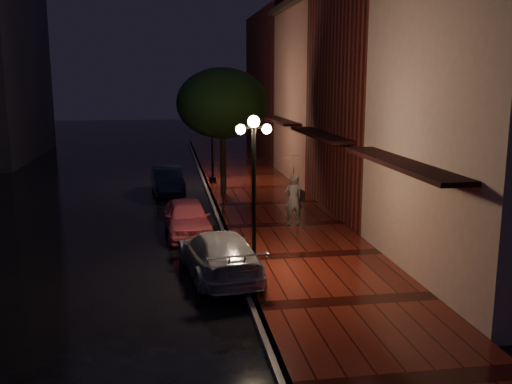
{
  "coord_description": "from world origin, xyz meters",
  "views": [
    {
      "loc": [
        -1.94,
        -19.98,
        5.39
      ],
      "look_at": [
        1.2,
        -0.01,
        1.4
      ],
      "focal_mm": 40.0,
      "sensor_mm": 36.0,
      "label": 1
    }
  ],
  "objects_px": {
    "street_tree": "(223,105)",
    "woman_with_umbrella": "(294,178)",
    "pink_car": "(187,218)",
    "parking_meter": "(223,193)",
    "navy_car": "(167,180)",
    "streetlamp_near": "(254,185)",
    "streetlamp_far": "(212,136)",
    "silver_car": "(219,254)"
  },
  "relations": [
    {
      "from": "street_tree",
      "to": "parking_meter",
      "type": "bearing_deg",
      "value": -95.93
    },
    {
      "from": "silver_car",
      "to": "woman_with_umbrella",
      "type": "xyz_separation_m",
      "value": [
        3.19,
        4.78,
        1.23
      ]
    },
    {
      "from": "woman_with_umbrella",
      "to": "silver_car",
      "type": "bearing_deg",
      "value": 58.4
    },
    {
      "from": "streetlamp_near",
      "to": "streetlamp_far",
      "type": "xyz_separation_m",
      "value": [
        0.0,
        14.0,
        0.0
      ]
    },
    {
      "from": "navy_car",
      "to": "parking_meter",
      "type": "distance_m",
      "value": 6.04
    },
    {
      "from": "streetlamp_far",
      "to": "navy_car",
      "type": "distance_m",
      "value": 3.47
    },
    {
      "from": "streetlamp_near",
      "to": "pink_car",
      "type": "height_order",
      "value": "streetlamp_near"
    },
    {
      "from": "navy_car",
      "to": "woman_with_umbrella",
      "type": "relative_size",
      "value": 1.49
    },
    {
      "from": "streetlamp_near",
      "to": "street_tree",
      "type": "distance_m",
      "value": 11.12
    },
    {
      "from": "streetlamp_near",
      "to": "woman_with_umbrella",
      "type": "bearing_deg",
      "value": 65.8
    },
    {
      "from": "street_tree",
      "to": "woman_with_umbrella",
      "type": "height_order",
      "value": "street_tree"
    },
    {
      "from": "navy_car",
      "to": "woman_with_umbrella",
      "type": "xyz_separation_m",
      "value": [
        4.56,
        -7.34,
        1.23
      ]
    },
    {
      "from": "street_tree",
      "to": "parking_meter",
      "type": "xyz_separation_m",
      "value": [
        -0.45,
        -4.32,
        -3.19
      ]
    },
    {
      "from": "pink_car",
      "to": "streetlamp_near",
      "type": "bearing_deg",
      "value": -73.26
    },
    {
      "from": "streetlamp_far",
      "to": "woman_with_umbrella",
      "type": "distance_m",
      "value": 9.33
    },
    {
      "from": "street_tree",
      "to": "pink_car",
      "type": "height_order",
      "value": "street_tree"
    },
    {
      "from": "pink_car",
      "to": "parking_meter",
      "type": "relative_size",
      "value": 2.52
    },
    {
      "from": "silver_car",
      "to": "woman_with_umbrella",
      "type": "height_order",
      "value": "woman_with_umbrella"
    },
    {
      "from": "street_tree",
      "to": "woman_with_umbrella",
      "type": "bearing_deg",
      "value": -71.82
    },
    {
      "from": "parking_meter",
      "to": "street_tree",
      "type": "bearing_deg",
      "value": 79.44
    },
    {
      "from": "streetlamp_far",
      "to": "street_tree",
      "type": "xyz_separation_m",
      "value": [
        0.26,
        -3.01,
        1.64
      ]
    },
    {
      "from": "streetlamp_near",
      "to": "navy_car",
      "type": "bearing_deg",
      "value": 100.67
    },
    {
      "from": "street_tree",
      "to": "pink_car",
      "type": "bearing_deg",
      "value": -106.69
    },
    {
      "from": "street_tree",
      "to": "silver_car",
      "type": "bearing_deg",
      "value": -96.39
    },
    {
      "from": "pink_car",
      "to": "parking_meter",
      "type": "xyz_separation_m",
      "value": [
        1.47,
        2.09,
        0.41
      ]
    },
    {
      "from": "streetlamp_far",
      "to": "silver_car",
      "type": "xyz_separation_m",
      "value": [
        -0.95,
        -13.8,
        -1.96
      ]
    },
    {
      "from": "street_tree",
      "to": "parking_meter",
      "type": "height_order",
      "value": "street_tree"
    },
    {
      "from": "pink_car",
      "to": "silver_car",
      "type": "distance_m",
      "value": 4.44
    },
    {
      "from": "parking_meter",
      "to": "streetlamp_near",
      "type": "bearing_deg",
      "value": -93.01
    },
    {
      "from": "streetlamp_near",
      "to": "navy_car",
      "type": "distance_m",
      "value": 12.68
    },
    {
      "from": "pink_car",
      "to": "woman_with_umbrella",
      "type": "relative_size",
      "value": 1.44
    },
    {
      "from": "streetlamp_far",
      "to": "navy_car",
      "type": "xyz_separation_m",
      "value": [
        -2.32,
        -1.69,
        -1.96
      ]
    },
    {
      "from": "navy_car",
      "to": "woman_with_umbrella",
      "type": "distance_m",
      "value": 8.72
    },
    {
      "from": "streetlamp_far",
      "to": "navy_car",
      "type": "bearing_deg",
      "value": -143.94
    },
    {
      "from": "silver_car",
      "to": "parking_meter",
      "type": "distance_m",
      "value": 6.53
    },
    {
      "from": "streetlamp_near",
      "to": "parking_meter",
      "type": "xyz_separation_m",
      "value": [
        -0.19,
        6.67,
        -1.55
      ]
    },
    {
      "from": "pink_car",
      "to": "silver_car",
      "type": "height_order",
      "value": "silver_car"
    },
    {
      "from": "navy_car",
      "to": "woman_with_umbrella",
      "type": "height_order",
      "value": "woman_with_umbrella"
    },
    {
      "from": "navy_car",
      "to": "silver_car",
      "type": "distance_m",
      "value": 12.19
    },
    {
      "from": "pink_car",
      "to": "streetlamp_far",
      "type": "bearing_deg",
      "value": 76.78
    },
    {
      "from": "streetlamp_far",
      "to": "streetlamp_near",
      "type": "bearing_deg",
      "value": -90.0
    },
    {
      "from": "street_tree",
      "to": "navy_car",
      "type": "bearing_deg",
      "value": 152.91
    }
  ]
}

